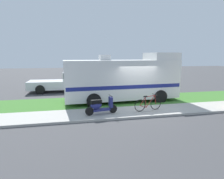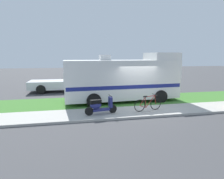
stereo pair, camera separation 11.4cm
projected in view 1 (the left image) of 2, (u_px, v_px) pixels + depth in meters
The scene contains 7 objects.
ground_plane at pixel (140, 107), 11.87m from camera, with size 80.00×80.00×0.00m, color #424244.
sidewalk at pixel (147, 111), 10.71m from camera, with size 24.00×2.00×0.12m.
grass_strip at pixel (132, 100), 13.31m from camera, with size 24.00×3.40×0.08m.
motorhome_rv at pixel (123, 79), 13.00m from camera, with size 7.77×2.83×3.35m.
scooter at pixel (100, 106), 9.86m from camera, with size 1.73×0.58×0.97m.
bicycle at pixel (148, 104), 10.54m from camera, with size 1.68×0.52×0.89m.
pickup_truck_near at pixel (68, 81), 16.84m from camera, with size 5.44×2.21×1.74m.
Camera 1 is at (-4.05, -10.90, 3.16)m, focal length 30.36 mm.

